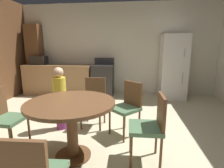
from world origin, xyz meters
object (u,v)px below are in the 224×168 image
at_px(chair_north, 94,99).
at_px(chair_east, 151,124).
at_px(oven_range, 103,80).
at_px(microwave, 39,60).
at_px(chair_west, 4,116).
at_px(refrigerator, 173,67).
at_px(chair_northeast, 128,105).
at_px(dining_table, 71,114).
at_px(person_child, 60,97).

height_order(chair_north, chair_east, same).
xyz_separation_m(oven_range, microwave, (-1.97, -0.00, 0.56)).
bearing_deg(chair_west, refrigerator, 49.19).
height_order(chair_northeast, chair_west, same).
distance_m(dining_table, person_child, 0.90).
relative_size(refrigerator, chair_west, 2.02).
xyz_separation_m(dining_table, person_child, (-0.48, 0.76, -0.02)).
distance_m(dining_table, chair_north, 0.99).
bearing_deg(person_child, chair_east, 31.20).
xyz_separation_m(refrigerator, microwave, (-3.95, 0.05, 0.15)).
height_order(dining_table, chair_west, chair_west).
distance_m(chair_west, chair_east, 1.98).
height_order(chair_west, chair_east, same).
bearing_deg(chair_east, chair_north, -47.65).
bearing_deg(chair_northeast, microwave, -86.02).
xyz_separation_m(chair_north, chair_east, (0.92, -0.96, 0.00)).
bearing_deg(chair_northeast, oven_range, -117.11).
height_order(chair_north, chair_west, same).
bearing_deg(microwave, oven_range, 0.10).
bearing_deg(chair_east, oven_range, -71.29).
distance_m(refrigerator, chair_northeast, 2.58).
height_order(chair_north, chair_northeast, same).
bearing_deg(person_child, chair_northeast, 55.42).
bearing_deg(microwave, chair_north, -43.44).
bearing_deg(chair_north, oven_range, -171.12).
bearing_deg(chair_northeast, chair_west, -24.90).
bearing_deg(dining_table, chair_west, 176.40).
distance_m(chair_north, person_child, 0.59).
relative_size(oven_range, chair_east, 1.26).
bearing_deg(chair_west, chair_east, 2.55).
distance_m(chair_northeast, chair_west, 1.79).
bearing_deg(chair_east, person_child, -28.20).
relative_size(refrigerator, chair_east, 2.02).
relative_size(dining_table, chair_northeast, 1.27).
distance_m(oven_range, microwave, 2.05).
bearing_deg(microwave, person_child, -54.61).
xyz_separation_m(chair_northeast, person_child, (-1.16, 0.05, 0.08)).
distance_m(chair_north, chair_east, 1.33).
bearing_deg(chair_north, person_child, -63.98).
distance_m(oven_range, refrigerator, 2.02).
relative_size(dining_table, chair_north, 1.27).
distance_m(oven_range, chair_north, 2.05).
distance_m(oven_range, chair_west, 3.09).
bearing_deg(person_child, microwave, -176.70).
relative_size(dining_table, chair_east, 1.27).
relative_size(refrigerator, person_child, 1.61).
bearing_deg(chair_west, person_child, 57.73).
xyz_separation_m(refrigerator, person_child, (-2.34, -2.21, -0.30)).
relative_size(oven_range, microwave, 2.50).
xyz_separation_m(chair_northeast, chair_west, (-1.67, -0.65, 0.00)).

